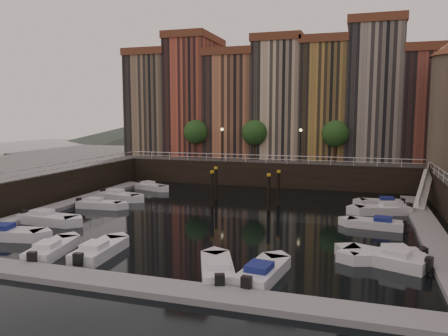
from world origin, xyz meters
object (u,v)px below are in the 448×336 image
(boat_left_0, at_px, (8,234))
(mooring_pilings, at_px, (243,188))
(gangway, at_px, (424,186))
(boat_left_1, at_px, (47,219))
(boat_left_2, at_px, (99,204))

(boat_left_0, bearing_deg, mooring_pilings, 41.59)
(gangway, xyz_separation_m, boat_left_0, (-29.95, -21.68, -1.53))
(gangway, height_order, boat_left_1, gangway)
(gangway, height_order, mooring_pilings, gangway)
(boat_left_0, height_order, boat_left_2, boat_left_0)
(mooring_pilings, bearing_deg, boat_left_1, -138.11)
(mooring_pilings, bearing_deg, boat_left_2, -156.97)
(gangway, bearing_deg, boat_left_1, -150.52)
(boat_left_0, relative_size, boat_left_2, 1.12)
(boat_left_1, bearing_deg, boat_left_0, -82.97)
(mooring_pilings, height_order, boat_left_2, mooring_pilings)
(gangway, relative_size, boat_left_2, 1.81)
(boat_left_2, bearing_deg, boat_left_1, -100.05)
(gangway, relative_size, mooring_pilings, 1.17)
(boat_left_0, bearing_deg, gangway, 25.66)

